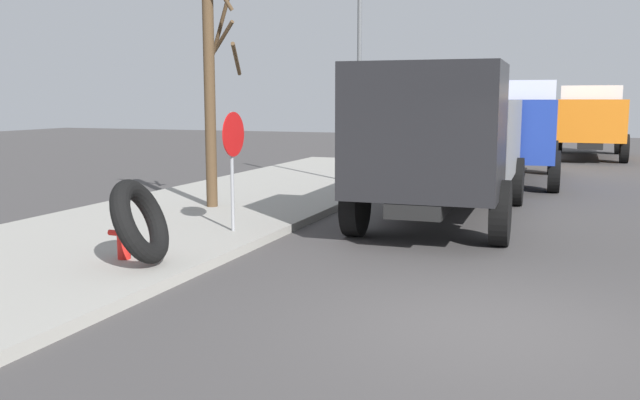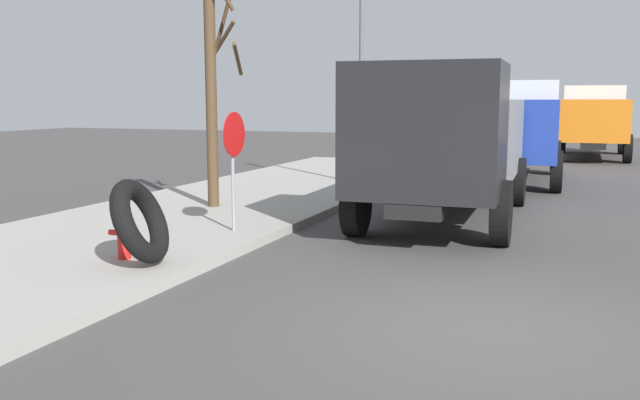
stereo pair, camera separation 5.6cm
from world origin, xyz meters
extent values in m
plane|color=#423F3F|center=(0.00, 0.00, 0.00)|extent=(80.00, 80.00, 0.00)
cube|color=#99968E|center=(0.00, 6.50, 0.07)|extent=(36.00, 5.00, 0.15)
cylinder|color=red|center=(0.75, 5.19, 0.45)|extent=(0.18, 0.18, 0.60)
sphere|color=red|center=(0.75, 5.19, 0.80)|extent=(0.21, 0.21, 0.21)
cylinder|color=red|center=(0.75, 5.02, 0.52)|extent=(0.08, 0.15, 0.08)
cylinder|color=red|center=(0.75, 5.36, 0.52)|extent=(0.08, 0.15, 0.08)
cylinder|color=red|center=(0.75, 5.02, 0.45)|extent=(0.10, 0.15, 0.10)
torus|color=black|center=(0.50, 4.72, 0.77)|extent=(1.35, 0.97, 1.23)
cylinder|color=gray|center=(3.19, 4.72, 1.18)|extent=(0.06, 0.06, 2.05)
cylinder|color=red|center=(3.19, 4.68, 1.82)|extent=(0.76, 0.02, 0.76)
cube|color=slate|center=(7.64, 1.67, 1.60)|extent=(4.87, 2.63, 1.60)
cube|color=black|center=(4.04, 1.57, 1.90)|extent=(2.07, 2.56, 2.20)
cube|color=black|center=(6.54, 1.64, 0.67)|extent=(7.02, 1.10, 0.24)
cylinder|color=black|center=(4.28, 0.32, 0.55)|extent=(1.11, 0.33, 1.10)
cylinder|color=black|center=(4.21, 2.82, 0.55)|extent=(1.11, 0.33, 1.10)
cylinder|color=black|center=(8.87, 0.45, 0.55)|extent=(1.11, 0.33, 1.10)
cylinder|color=black|center=(8.80, 2.95, 0.55)|extent=(1.11, 0.33, 1.10)
cube|color=#1E3899|center=(12.64, 1.02, 1.60)|extent=(4.90, 2.70, 1.60)
cube|color=silver|center=(16.24, 1.18, 1.90)|extent=(2.10, 2.58, 2.20)
cube|color=black|center=(13.74, 1.07, 0.67)|extent=(7.03, 1.20, 0.24)
cylinder|color=black|center=(15.99, 2.42, 0.55)|extent=(1.11, 0.35, 1.10)
cylinder|color=black|center=(16.09, -0.08, 0.55)|extent=(1.11, 0.35, 1.10)
cylinder|color=black|center=(11.39, 2.22, 0.55)|extent=(1.11, 0.35, 1.10)
cylinder|color=black|center=(11.50, -0.28, 0.55)|extent=(1.11, 0.35, 1.10)
cube|color=orange|center=(22.44, -1.24, 1.60)|extent=(4.81, 2.52, 1.60)
cube|color=silver|center=(26.04, -1.26, 1.90)|extent=(2.01, 2.51, 2.20)
cube|color=black|center=(23.54, -1.25, 0.67)|extent=(7.00, 0.93, 0.24)
cylinder|color=black|center=(25.85, -0.01, 0.55)|extent=(1.10, 0.31, 1.10)
cylinder|color=black|center=(25.83, -2.51, 0.55)|extent=(1.10, 0.31, 1.10)
cylinder|color=black|center=(21.25, 0.01, 0.55)|extent=(1.10, 0.31, 1.10)
cylinder|color=black|center=(21.23, -2.49, 0.55)|extent=(1.10, 0.31, 1.10)
cylinder|color=#4C3823|center=(5.47, 6.42, 2.54)|extent=(0.23, 0.23, 4.78)
cylinder|color=#4C3823|center=(5.78, 6.27, 4.01)|extent=(0.41, 0.71, 1.31)
cylinder|color=#4C3823|center=(5.79, 6.25, 3.71)|extent=(0.45, 0.71, 0.62)
cylinder|color=#4C3823|center=(5.67, 5.89, 3.23)|extent=(1.12, 0.49, 0.62)
cylinder|color=#595B5E|center=(10.43, 4.71, 3.02)|extent=(0.12, 0.12, 5.73)
camera|label=1|loc=(-7.27, -0.82, 2.42)|focal=38.57mm
camera|label=2|loc=(-7.25, -0.87, 2.42)|focal=38.57mm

